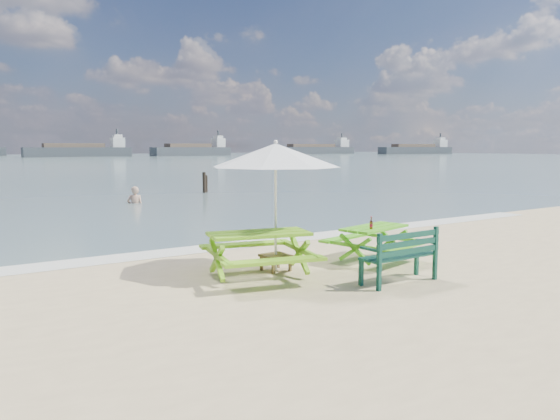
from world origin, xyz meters
TOP-DOWN VIEW (x-y plane):
  - foam_strip at (0.00, 4.60)m, footprint 22.00×0.90m
  - picnic_table_left at (-1.43, 1.41)m, footprint 2.19×2.34m
  - picnic_table_right at (1.32, 1.35)m, footprint 1.90×2.03m
  - park_bench at (0.48, -0.16)m, footprint 1.51×0.54m
  - side_table at (-0.84, 1.77)m, footprint 0.51×0.51m
  - patio_umbrella at (-0.84, 1.77)m, footprint 2.56×2.56m
  - beer_bottle at (1.01, 1.12)m, footprint 0.06×0.06m
  - swimmer at (1.04, 15.48)m, footprint 0.78×0.65m
  - mooring_pilings at (5.85, 18.75)m, footprint 0.56×0.76m
  - cargo_ships at (60.04, 122.18)m, footprint 145.65×38.48m

SIDE VIEW (x-z plane):
  - swimmer at x=1.04m, z-range -1.10..0.72m
  - foam_strip at x=0.00m, z-range 0.00..0.01m
  - side_table at x=-0.84m, z-range 0.01..0.33m
  - park_bench at x=0.48m, z-range -0.18..0.74m
  - picnic_table_right at x=1.32m, z-range -0.01..0.73m
  - mooring_pilings at x=5.85m, z-range -0.24..1.02m
  - picnic_table_left at x=-1.43m, z-range -0.02..0.84m
  - beer_bottle at x=1.01m, z-range 0.70..0.95m
  - cargo_ships at x=60.04m, z-range -1.02..3.38m
  - patio_umbrella at x=-0.84m, z-range 0.99..3.43m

